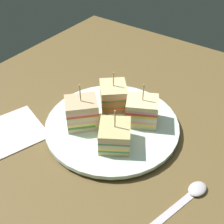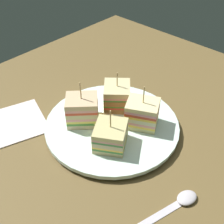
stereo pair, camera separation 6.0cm
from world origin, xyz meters
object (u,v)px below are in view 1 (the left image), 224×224
sandwich_wedge_0 (115,135)px  sandwich_wedge_2 (113,96)px  sandwich_wedge_1 (142,111)px  napkin (7,133)px  spoon (190,195)px  sandwich_wedge_3 (82,113)px  chip_pile (105,121)px  plate (112,125)px

sandwich_wedge_0 → sandwich_wedge_2: size_ratio=0.98×
sandwich_wedge_0 → sandwich_wedge_1: size_ratio=0.90×
napkin → sandwich_wedge_1: bearing=130.0°
sandwich_wedge_1 → spoon: bearing=120.1°
sandwich_wedge_2 → sandwich_wedge_3: bearing=-51.1°
spoon → napkin: size_ratio=1.02×
sandwich_wedge_3 → spoon: 25.75cm
chip_pile → sandwich_wedge_0: bearing=54.9°
plate → napkin: bearing=-50.3°
sandwich_wedge_2 → chip_pile: bearing=-21.8°
napkin → chip_pile: bearing=129.3°
plate → sandwich_wedge_2: (-5.12, -3.27, 3.24)cm
plate → spoon: plate is taller
sandwich_wedge_1 → chip_pile: size_ratio=1.42×
plate → napkin: size_ratio=1.96×
chip_pile → sandwich_wedge_3: bearing=-55.2°
sandwich_wedge_2 → plate: bearing=-8.5°
sandwich_wedge_0 → chip_pile: (-3.53, -5.03, -1.40)cm
sandwich_wedge_0 → sandwich_wedge_2: sandwich_wedge_2 is taller
plate → sandwich_wedge_2: size_ratio=3.25×
sandwich_wedge_0 → sandwich_wedge_1: 8.68cm
sandwich_wedge_0 → napkin: bearing=82.7°
plate → chip_pile: size_ratio=4.25×
sandwich_wedge_3 → chip_pile: bearing=-10.9°
sandwich_wedge_2 → spoon: size_ratio=0.59×
chip_pile → napkin: (12.97, -15.84, -2.22)cm
sandwich_wedge_2 → sandwich_wedge_0: bearing=-4.6°
napkin → sandwich_wedge_2: bearing=144.6°
sandwich_wedge_1 → sandwich_wedge_3: size_ratio=0.95×
sandwich_wedge_1 → napkin: (18.08, -21.53, -4.13)cm
plate → sandwich_wedge_3: 7.09cm
plate → sandwich_wedge_0: 6.74cm
sandwich_wedge_3 → sandwich_wedge_2: bearing=34.3°
napkin → sandwich_wedge_3: bearing=130.6°
sandwich_wedge_2 → chip_pile: (6.23, 2.18, -1.74)cm
sandwich_wedge_0 → spoon: sandwich_wedge_0 is taller
chip_pile → spoon: chip_pile is taller
sandwich_wedge_3 → spoon: sandwich_wedge_3 is taller
chip_pile → plate: bearing=135.3°
sandwich_wedge_1 → napkin: size_ratio=0.65×
spoon → sandwich_wedge_2: bearing=80.8°
sandwich_wedge_0 → chip_pile: bearing=23.3°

